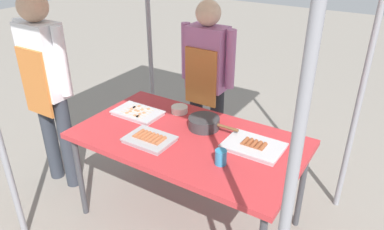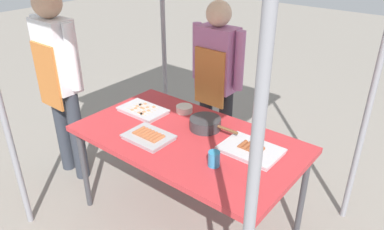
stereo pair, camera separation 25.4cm
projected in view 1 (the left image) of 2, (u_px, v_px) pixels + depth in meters
ground_plane at (189, 218)px, 2.91m from camera, size 18.00×18.00×0.00m
stall_table at (188, 143)px, 2.60m from camera, size 1.60×0.90×0.75m
tray_grilled_sausages at (150, 139)px, 2.50m from camera, size 0.32×0.24×0.05m
tray_meat_skewers at (138, 113)px, 2.86m from camera, size 0.37×0.24×0.04m
tray_pork_links at (254, 146)px, 2.43m from camera, size 0.39×0.27×0.05m
cooking_wok at (204, 122)px, 2.66m from camera, size 0.39×0.23×0.08m
condiment_bowl at (179, 109)px, 2.90m from camera, size 0.13×0.13×0.05m
drink_cup_near_edge at (221, 157)px, 2.25m from camera, size 0.07×0.07×0.10m
vendor_woman at (207, 75)px, 3.20m from camera, size 0.52×0.23×1.55m
customer_nearby at (46, 79)px, 2.91m from camera, size 0.52×0.23×1.66m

